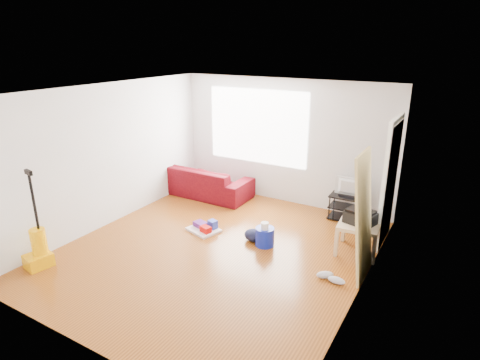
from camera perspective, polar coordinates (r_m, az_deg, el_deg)
The scene contains 13 objects.
room at distance 6.08m, azimuth -2.30°, elevation 0.85°, with size 4.51×5.01×2.51m.
sofa at distance 8.81m, azimuth -5.32°, elevation -1.97°, with size 2.17×0.85×0.63m, color #35010C.
tv_stand at distance 7.71m, azimuth 15.13°, elevation -3.80°, with size 0.69×0.41×0.47m.
tv at distance 7.57m, azimuth 15.38°, elevation -1.04°, with size 0.59×0.08×0.34m, color black.
side_table at distance 6.52m, azimuth 16.58°, elevation -6.54°, with size 0.66×0.66×0.50m.
printer at distance 6.45m, azimuth 16.74°, elevation -5.02°, with size 0.51×0.44×0.23m.
bucket at distance 6.66m, azimuth 3.51°, elevation -9.22°, with size 0.31×0.31×0.31m, color #0E1FA8.
toilet_paper at distance 6.52m, azimuth 3.52°, elevation -7.75°, with size 0.13×0.13×0.12m, color white.
cleaning_tray at distance 7.11m, azimuth -5.04°, elevation -6.79°, with size 0.62×0.55×0.19m.
backpack at distance 6.79m, azimuth 2.02°, elevation -8.61°, with size 0.36×0.29×0.20m, color #101135.
sneakers at distance 5.87m, azimuth 12.77°, elevation -13.38°, with size 0.44×0.23×0.10m.
vacuum at distance 6.66m, azimuth -26.76°, elevation -8.78°, with size 0.37×0.40×1.47m.
door_panel at distance 6.14m, azimuth 16.34°, elevation -12.71°, with size 0.04×0.72×1.80m, color tan.
Camera 1 is at (3.19, -4.71, 3.16)m, focal length 30.00 mm.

